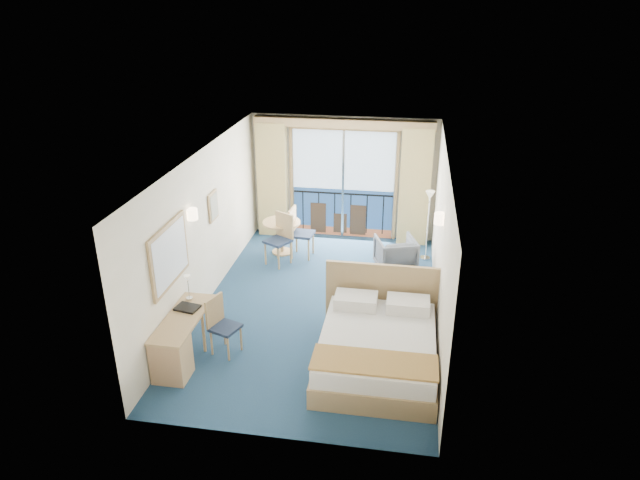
# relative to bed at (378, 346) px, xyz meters

# --- Properties ---
(floor) EXTENTS (6.50, 6.50, 0.00)m
(floor) POSITION_rel_bed_xyz_m (-1.13, 1.54, -0.33)
(floor) COLOR navy
(floor) RESTS_ON ground
(room_walls) EXTENTS (4.04, 6.54, 2.72)m
(room_walls) POSITION_rel_bed_xyz_m (-1.13, 1.54, 1.45)
(room_walls) COLOR beige
(room_walls) RESTS_ON ground
(balcony_door) EXTENTS (2.36, 0.03, 2.52)m
(balcony_door) POSITION_rel_bed_xyz_m (-1.14, 4.75, 0.82)
(balcony_door) COLOR navy
(balcony_door) RESTS_ON room_walls
(curtain_left) EXTENTS (0.65, 0.22, 2.55)m
(curtain_left) POSITION_rel_bed_xyz_m (-2.68, 4.61, 0.95)
(curtain_left) COLOR tan
(curtain_left) RESTS_ON room_walls
(curtain_right) EXTENTS (0.65, 0.22, 2.55)m
(curtain_right) POSITION_rel_bed_xyz_m (0.42, 4.61, 0.95)
(curtain_right) COLOR tan
(curtain_right) RESTS_ON room_walls
(pelmet) EXTENTS (3.80, 0.25, 0.18)m
(pelmet) POSITION_rel_bed_xyz_m (-1.13, 4.64, 2.25)
(pelmet) COLOR tan
(pelmet) RESTS_ON room_walls
(mirror) EXTENTS (0.05, 1.25, 0.95)m
(mirror) POSITION_rel_bed_xyz_m (-3.10, 0.04, 1.22)
(mirror) COLOR tan
(mirror) RESTS_ON room_walls
(wall_print) EXTENTS (0.04, 0.42, 0.52)m
(wall_print) POSITION_rel_bed_xyz_m (-3.10, 1.99, 1.27)
(wall_print) COLOR tan
(wall_print) RESTS_ON room_walls
(sconce_left) EXTENTS (0.18, 0.18, 0.18)m
(sconce_left) POSITION_rel_bed_xyz_m (-3.07, 0.94, 1.52)
(sconce_left) COLOR beige
(sconce_left) RESTS_ON room_walls
(sconce_right) EXTENTS (0.18, 0.18, 0.18)m
(sconce_right) POSITION_rel_bed_xyz_m (0.81, 1.39, 1.52)
(sconce_right) COLOR beige
(sconce_right) RESTS_ON room_walls
(bed) EXTENTS (1.85, 2.20, 1.16)m
(bed) POSITION_rel_bed_xyz_m (0.00, 0.00, 0.00)
(bed) COLOR tan
(bed) RESTS_ON ground
(nightstand) EXTENTS (0.45, 0.42, 0.58)m
(nightstand) POSITION_rel_bed_xyz_m (0.62, 1.34, -0.03)
(nightstand) COLOR tan
(nightstand) RESTS_ON ground
(phone) EXTENTS (0.20, 0.17, 0.08)m
(phone) POSITION_rel_bed_xyz_m (0.59, 1.30, 0.30)
(phone) COLOR white
(phone) RESTS_ON nightstand
(armchair) EXTENTS (0.93, 0.94, 0.68)m
(armchair) POSITION_rel_bed_xyz_m (0.12, 3.21, 0.01)
(armchair) COLOR #4F5560
(armchair) RESTS_ON ground
(floor_lamp) EXTENTS (0.20, 0.20, 1.47)m
(floor_lamp) POSITION_rel_bed_xyz_m (0.72, 3.83, 0.79)
(floor_lamp) COLOR silver
(floor_lamp) RESTS_ON ground
(desk) EXTENTS (0.51, 1.48, 0.69)m
(desk) POSITION_rel_bed_xyz_m (-2.87, -0.66, 0.06)
(desk) COLOR tan
(desk) RESTS_ON ground
(desk_chair) EXTENTS (0.51, 0.50, 0.91)m
(desk_chair) POSITION_rel_bed_xyz_m (-2.37, -0.02, 0.19)
(desk_chair) COLOR #1D2A44
(desk_chair) RESTS_ON ground
(folder) EXTENTS (0.39, 0.32, 0.03)m
(folder) POSITION_rel_bed_xyz_m (-2.89, -0.02, 0.38)
(folder) COLOR black
(folder) RESTS_ON desk
(desk_lamp) EXTENTS (0.11, 0.11, 0.40)m
(desk_lamp) POSITION_rel_bed_xyz_m (-2.96, 0.25, 0.67)
(desk_lamp) COLOR silver
(desk_lamp) RESTS_ON desk
(round_table) EXTENTS (0.78, 0.78, 0.70)m
(round_table) POSITION_rel_bed_xyz_m (-2.27, 3.64, 0.21)
(round_table) COLOR tan
(round_table) RESTS_ON ground
(table_chair_a) EXTENTS (0.49, 0.48, 1.04)m
(table_chair_a) POSITION_rel_bed_xyz_m (-1.90, 3.54, 0.26)
(table_chair_a) COLOR #1D2A44
(table_chair_a) RESTS_ON ground
(table_chair_b) EXTENTS (0.61, 0.62, 1.04)m
(table_chair_b) POSITION_rel_bed_xyz_m (-2.18, 3.17, 0.26)
(table_chair_b) COLOR #1D2A44
(table_chair_b) RESTS_ON ground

